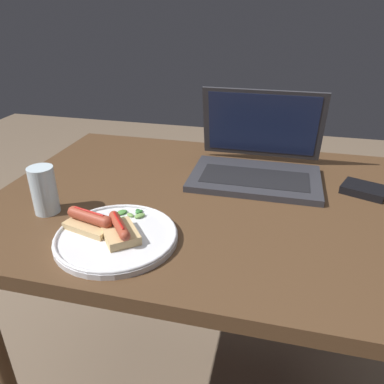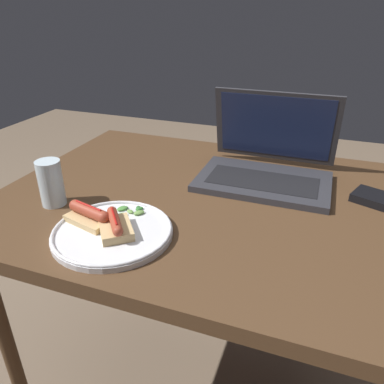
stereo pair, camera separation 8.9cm
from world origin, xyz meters
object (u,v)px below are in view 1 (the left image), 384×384
object	(u,v)px
external_drive	(364,190)
drinking_glass	(44,190)
laptop	(257,162)
plate	(116,237)

from	to	relation	value
external_drive	drinking_glass	bearing A→B (deg)	-137.63
laptop	drinking_glass	bearing A→B (deg)	-144.73
plate	drinking_glass	distance (m)	0.24
external_drive	plate	bearing A→B (deg)	-124.81
laptop	plate	xyz separation A→B (m)	(-0.26, -0.42, -0.03)
drinking_glass	external_drive	size ratio (longest dim) A/B	0.90
plate	external_drive	bearing A→B (deg)	33.50
laptop	external_drive	bearing A→B (deg)	-9.23
external_drive	laptop	bearing A→B (deg)	-167.54
plate	external_drive	xyz separation A→B (m)	(0.56, 0.37, 0.00)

